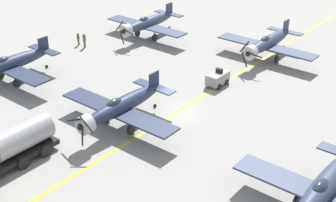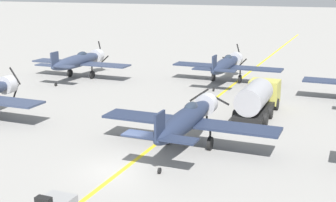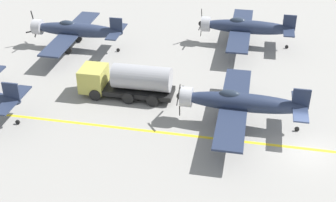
{
  "view_description": "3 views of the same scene",
  "coord_description": "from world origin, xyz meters",
  "px_view_note": "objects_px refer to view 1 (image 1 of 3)",
  "views": [
    {
      "loc": [
        -23.14,
        30.1,
        21.02
      ],
      "look_at": [
        -2.61,
        4.45,
        3.89
      ],
      "focal_mm": 50.0,
      "sensor_mm": 36.0,
      "label": 1
    },
    {
      "loc": [
        12.17,
        -22.56,
        10.67
      ],
      "look_at": [
        0.69,
        5.45,
        2.99
      ],
      "focal_mm": 50.0,
      "sensor_mm": 36.0,
      "label": 2
    },
    {
      "loc": [
        -28.72,
        4.34,
        20.24
      ],
      "look_at": [
        -1.24,
        9.79,
        3.6
      ],
      "focal_mm": 50.0,
      "sensor_mm": 36.0,
      "label": 3
    }
  ],
  "objects_px": {
    "ground_crew_walking": "(78,38)",
    "airplane_near_center": "(268,43)",
    "airplane_near_right": "(148,23)",
    "airplane_mid_right": "(9,64)",
    "airplane_mid_center": "(120,106)",
    "fuel_tanker": "(7,149)",
    "tow_tractor": "(218,78)",
    "ground_crew_inspecting": "(84,40)",
    "airplane_mid_left": "(324,188)"
  },
  "relations": [
    {
      "from": "airplane_mid_center",
      "to": "tow_tractor",
      "type": "distance_m",
      "value": 12.59
    },
    {
      "from": "airplane_mid_right",
      "to": "fuel_tanker",
      "type": "relative_size",
      "value": 1.5
    },
    {
      "from": "airplane_mid_center",
      "to": "ground_crew_walking",
      "type": "relative_size",
      "value": 7.42
    },
    {
      "from": "airplane_mid_left",
      "to": "ground_crew_walking",
      "type": "height_order",
      "value": "airplane_mid_left"
    },
    {
      "from": "tow_tractor",
      "to": "ground_crew_inspecting",
      "type": "relative_size",
      "value": 1.41
    },
    {
      "from": "fuel_tanker",
      "to": "airplane_mid_right",
      "type": "bearing_deg",
      "value": -35.44
    },
    {
      "from": "airplane_mid_right",
      "to": "airplane_mid_center",
      "type": "bearing_deg",
      "value": -164.35
    },
    {
      "from": "ground_crew_walking",
      "to": "airplane_near_center",
      "type": "bearing_deg",
      "value": -152.86
    },
    {
      "from": "airplane_near_right",
      "to": "airplane_mid_left",
      "type": "relative_size",
      "value": 1.0
    },
    {
      "from": "airplane_near_right",
      "to": "ground_crew_walking",
      "type": "relative_size",
      "value": 7.42
    },
    {
      "from": "ground_crew_walking",
      "to": "ground_crew_inspecting",
      "type": "height_order",
      "value": "ground_crew_inspecting"
    },
    {
      "from": "airplane_mid_center",
      "to": "tow_tractor",
      "type": "bearing_deg",
      "value": -107.26
    },
    {
      "from": "tow_tractor",
      "to": "airplane_mid_right",
      "type": "bearing_deg",
      "value": 36.37
    },
    {
      "from": "airplane_near_right",
      "to": "airplane_mid_right",
      "type": "distance_m",
      "value": 19.38
    },
    {
      "from": "airplane_mid_center",
      "to": "airplane_near_center",
      "type": "distance_m",
      "value": 22.08
    },
    {
      "from": "airplane_near_right",
      "to": "tow_tractor",
      "type": "bearing_deg",
      "value": 157.4
    },
    {
      "from": "airplane_mid_center",
      "to": "ground_crew_walking",
      "type": "distance_m",
      "value": 21.52
    },
    {
      "from": "airplane_near_center",
      "to": "airplane_mid_center",
      "type": "bearing_deg",
      "value": 99.46
    },
    {
      "from": "airplane_mid_center",
      "to": "ground_crew_walking",
      "type": "xyz_separation_m",
      "value": [
        18.27,
        -11.31,
        -1.13
      ]
    },
    {
      "from": "airplane_mid_center",
      "to": "ground_crew_walking",
      "type": "bearing_deg",
      "value": -40.22
    },
    {
      "from": "airplane_mid_center",
      "to": "ground_crew_inspecting",
      "type": "xyz_separation_m",
      "value": [
        17.02,
        -11.21,
        -1.01
      ]
    },
    {
      "from": "tow_tractor",
      "to": "ground_crew_walking",
      "type": "height_order",
      "value": "tow_tractor"
    },
    {
      "from": "airplane_near_right",
      "to": "fuel_tanker",
      "type": "xyz_separation_m",
      "value": [
        -10.54,
        28.4,
        -0.5
      ]
    },
    {
      "from": "airplane_mid_right",
      "to": "airplane_near_right",
      "type": "bearing_deg",
      "value": -82.96
    },
    {
      "from": "tow_tractor",
      "to": "ground_crew_walking",
      "type": "distance_m",
      "value": 20.21
    },
    {
      "from": "airplane_near_center",
      "to": "fuel_tanker",
      "type": "relative_size",
      "value": 1.5
    },
    {
      "from": "tow_tractor",
      "to": "fuel_tanker",
      "type": "bearing_deg",
      "value": 78.28
    },
    {
      "from": "tow_tractor",
      "to": "airplane_mid_center",
      "type": "bearing_deg",
      "value": 81.21
    },
    {
      "from": "airplane_mid_right",
      "to": "airplane_near_center",
      "type": "relative_size",
      "value": 1.0
    },
    {
      "from": "airplane_mid_center",
      "to": "tow_tractor",
      "type": "relative_size",
      "value": 4.62
    },
    {
      "from": "airplane_mid_right",
      "to": "fuel_tanker",
      "type": "xyz_separation_m",
      "value": [
        -12.87,
        9.16,
        -0.5
      ]
    },
    {
      "from": "airplane_mid_center",
      "to": "fuel_tanker",
      "type": "distance_m",
      "value": 9.99
    },
    {
      "from": "airplane_near_right",
      "to": "ground_crew_inspecting",
      "type": "relative_size",
      "value": 6.51
    },
    {
      "from": "airplane_near_center",
      "to": "ground_crew_walking",
      "type": "distance_m",
      "value": 23.34
    },
    {
      "from": "ground_crew_inspecting",
      "to": "airplane_mid_left",
      "type": "bearing_deg",
      "value": 162.45
    },
    {
      "from": "airplane_mid_center",
      "to": "airplane_near_center",
      "type": "relative_size",
      "value": 1.0
    },
    {
      "from": "airplane_near_center",
      "to": "fuel_tanker",
      "type": "height_order",
      "value": "airplane_near_center"
    },
    {
      "from": "airplane_mid_right",
      "to": "ground_crew_inspecting",
      "type": "distance_m",
      "value": 11.81
    },
    {
      "from": "airplane_mid_left",
      "to": "airplane_near_center",
      "type": "bearing_deg",
      "value": -51.94
    },
    {
      "from": "tow_tractor",
      "to": "airplane_near_right",
      "type": "bearing_deg",
      "value": -22.97
    },
    {
      "from": "airplane_near_center",
      "to": "tow_tractor",
      "type": "bearing_deg",
      "value": 102.53
    },
    {
      "from": "tow_tractor",
      "to": "ground_crew_walking",
      "type": "relative_size",
      "value": 1.61
    },
    {
      "from": "airplane_near_right",
      "to": "airplane_mid_right",
      "type": "height_order",
      "value": "airplane_mid_right"
    },
    {
      "from": "ground_crew_inspecting",
      "to": "ground_crew_walking",
      "type": "bearing_deg",
      "value": -4.47
    },
    {
      "from": "airplane_mid_right",
      "to": "tow_tractor",
      "type": "xyz_separation_m",
      "value": [
        -17.44,
        -12.84,
        -1.22
      ]
    },
    {
      "from": "airplane_mid_right",
      "to": "tow_tractor",
      "type": "height_order",
      "value": "airplane_mid_right"
    },
    {
      "from": "airplane_mid_left",
      "to": "fuel_tanker",
      "type": "bearing_deg",
      "value": 27.62
    },
    {
      "from": "airplane_near_center",
      "to": "fuel_tanker",
      "type": "distance_m",
      "value": 31.98
    },
    {
      "from": "airplane_near_center",
      "to": "ground_crew_inspecting",
      "type": "xyz_separation_m",
      "value": [
        19.5,
        10.73,
        -1.01
      ]
    },
    {
      "from": "airplane_near_right",
      "to": "airplane_mid_left",
      "type": "height_order",
      "value": "same"
    }
  ]
}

